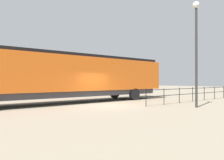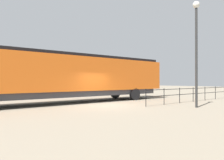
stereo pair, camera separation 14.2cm
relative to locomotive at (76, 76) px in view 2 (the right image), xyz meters
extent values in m
plane|color=gray|center=(3.16, 0.76, -2.22)|extent=(120.00, 120.00, 0.00)
cube|color=orange|center=(0.00, -0.62, 0.12)|extent=(3.19, 18.75, 2.69)
cube|color=black|center=(0.00, 7.29, -0.28)|extent=(3.06, 2.93, 1.88)
cube|color=black|center=(0.00, -0.62, 1.59)|extent=(2.87, 18.00, 0.24)
cube|color=#38383D|center=(0.00, -0.62, -1.45)|extent=(2.87, 17.25, 0.45)
cylinder|color=black|center=(-1.44, 5.38, -1.67)|extent=(0.30, 1.10, 1.10)
cylinder|color=black|center=(1.44, 5.38, -1.67)|extent=(0.30, 1.10, 1.10)
cylinder|color=#2D2D2D|center=(8.00, 4.70, 1.15)|extent=(0.16, 0.16, 6.74)
sphere|color=silver|center=(8.00, 4.70, 4.66)|extent=(0.46, 0.46, 0.46)
cube|color=black|center=(5.59, 8.33, -1.08)|extent=(0.04, 11.86, 0.04)
cube|color=black|center=(5.59, 8.33, -1.54)|extent=(0.04, 11.86, 0.04)
cylinder|color=black|center=(5.59, 2.40, -1.60)|extent=(0.05, 0.05, 1.24)
cylinder|color=black|center=(5.59, 4.37, -1.60)|extent=(0.05, 0.05, 1.24)
cylinder|color=black|center=(5.59, 6.35, -1.60)|extent=(0.05, 0.05, 1.24)
cylinder|color=black|center=(5.59, 8.33, -1.60)|extent=(0.05, 0.05, 1.24)
cylinder|color=black|center=(5.59, 10.30, -1.60)|extent=(0.05, 0.05, 1.24)
cylinder|color=black|center=(5.59, 12.28, -1.60)|extent=(0.05, 0.05, 1.24)
camera|label=1|loc=(15.59, -8.63, -0.46)|focal=34.16mm
camera|label=2|loc=(15.68, -8.52, -0.46)|focal=34.16mm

